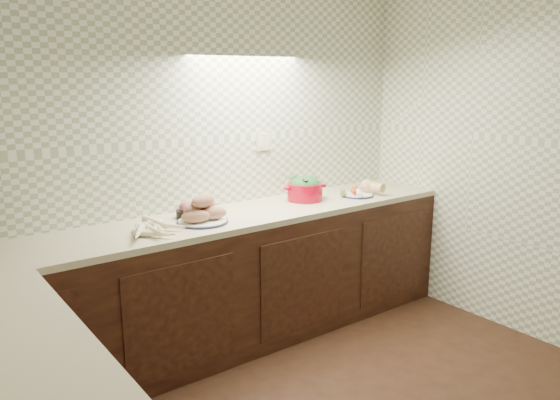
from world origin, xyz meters
TOP-DOWN VIEW (x-y plane):
  - room at (0.00, 0.00)m, footprint 3.60×3.60m
  - counter at (-0.68, 0.68)m, footprint 3.60×3.60m
  - parsnip_pile at (-0.52, 1.45)m, footprint 0.42×0.46m
  - sweet_potato_plate at (-0.16, 1.46)m, footprint 0.32×0.32m
  - onion_bowl at (-0.18, 1.62)m, footprint 0.14×0.14m
  - dutch_oven at (0.75, 1.55)m, footprint 0.33×0.31m
  - veg_plate at (1.21, 1.43)m, footprint 0.32×0.25m

SIDE VIEW (x-z plane):
  - counter at x=-0.68m, z-range 0.00..0.90m
  - parsnip_pile at x=-0.52m, z-range 0.89..0.97m
  - onion_bowl at x=-0.18m, z-range 0.89..0.99m
  - veg_plate at x=1.21m, z-range 0.88..1.00m
  - sweet_potato_plate at x=-0.16m, z-range 0.87..1.06m
  - dutch_oven at x=0.75m, z-range 0.90..1.08m
  - room at x=0.00m, z-range 0.33..2.93m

